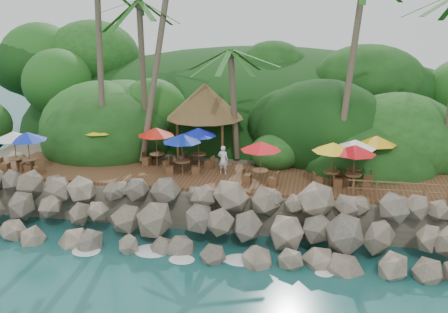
# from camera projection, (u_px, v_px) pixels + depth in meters

# --- Properties ---
(ground) EXTENTS (140.00, 140.00, 0.00)m
(ground) POSITION_uv_depth(u_px,v_px,m) (199.00, 262.00, 23.91)
(ground) COLOR #19514F
(ground) RESTS_ON ground
(land_base) EXTENTS (32.00, 25.20, 2.10)m
(land_base) POSITION_uv_depth(u_px,v_px,m) (250.00, 150.00, 38.69)
(land_base) COLOR gray
(land_base) RESTS_ON ground
(jungle_hill) EXTENTS (44.80, 28.00, 15.40)m
(jungle_hill) POSITION_uv_depth(u_px,v_px,m) (262.00, 140.00, 46.05)
(jungle_hill) COLOR #143811
(jungle_hill) RESTS_ON ground
(seawall) EXTENTS (29.00, 4.00, 2.30)m
(seawall) POSITION_uv_depth(u_px,v_px,m) (208.00, 222.00, 25.47)
(seawall) COLOR gray
(seawall) RESTS_ON ground
(terrace) EXTENTS (26.00, 5.00, 0.20)m
(terrace) POSITION_uv_depth(u_px,v_px,m) (224.00, 177.00, 28.95)
(terrace) COLOR brown
(terrace) RESTS_ON land_base
(jungle_foliage) EXTENTS (44.00, 16.00, 12.00)m
(jungle_foliage) POSITION_uv_depth(u_px,v_px,m) (248.00, 167.00, 38.04)
(jungle_foliage) COLOR #143811
(jungle_foliage) RESTS_ON ground
(foam_line) EXTENTS (25.20, 0.80, 0.06)m
(foam_line) POSITION_uv_depth(u_px,v_px,m) (201.00, 258.00, 24.18)
(foam_line) COLOR white
(foam_line) RESTS_ON ground
(palapa) EXTENTS (4.88, 4.88, 4.60)m
(palapa) POSITION_uv_depth(u_px,v_px,m) (205.00, 101.00, 31.99)
(palapa) COLOR brown
(palapa) RESTS_ON ground
(dining_clusters) EXTENTS (22.21, 5.08, 2.37)m
(dining_clusters) POSITION_uv_depth(u_px,v_px,m) (210.00, 141.00, 28.40)
(dining_clusters) COLOR brown
(dining_clusters) RESTS_ON terrace
(railing) EXTENTS (7.20, 0.10, 1.00)m
(railing) POSITION_uv_depth(u_px,v_px,m) (424.00, 191.00, 24.63)
(railing) COLOR brown
(railing) RESTS_ON terrace
(waiter) EXTENTS (0.64, 0.47, 1.64)m
(waiter) POSITION_uv_depth(u_px,v_px,m) (223.00, 160.00, 28.99)
(waiter) COLOR white
(waiter) RESTS_ON terrace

